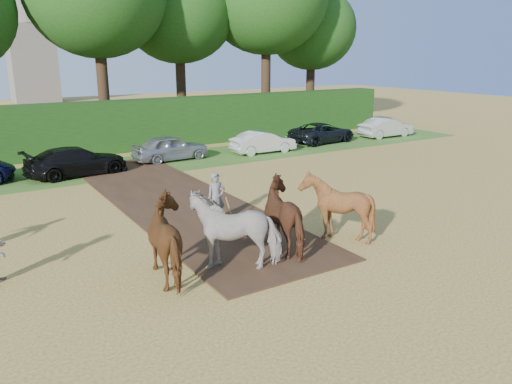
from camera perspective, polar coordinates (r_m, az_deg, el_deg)
The scene contains 6 objects.
ground at distance 13.69m, azimuth -3.58°, elevation -9.04°, with size 120.00×120.00×0.00m, color gold.
earth_strip at distance 20.24m, azimuth -9.34°, elevation -0.90°, with size 4.50×17.00×0.05m, color #472D1C.
grass_verge at distance 26.27m, azimuth -18.36°, elevation 2.30°, with size 50.00×5.00×0.03m, color #38601E.
hedgerow at distance 30.34m, azimuth -20.70°, elevation 6.64°, with size 46.00×1.60×3.00m, color #14380F.
plough_team at distance 14.30m, azimuth 0.68°, elevation -3.35°, with size 7.09×4.94×2.13m.
parked_cars at distance 26.37m, azimuth -16.82°, elevation 4.00°, with size 41.07×3.49×1.47m.
Camera 1 is at (-5.87, -10.97, 5.70)m, focal length 35.00 mm.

